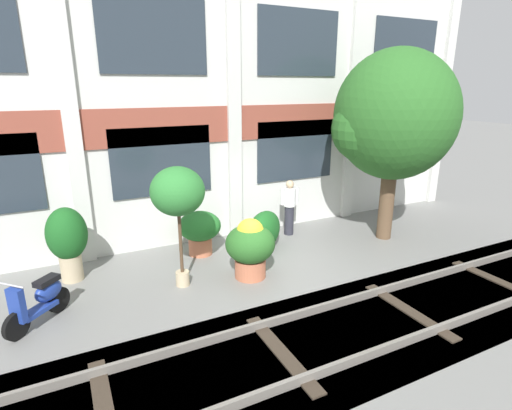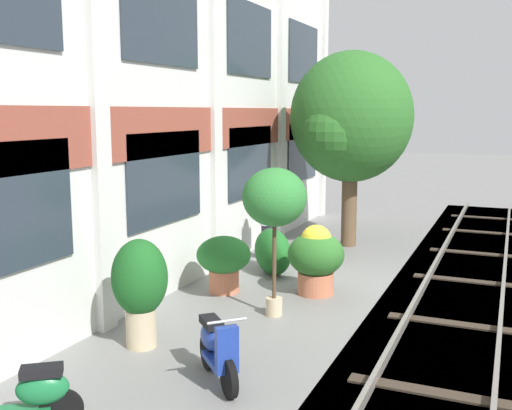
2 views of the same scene
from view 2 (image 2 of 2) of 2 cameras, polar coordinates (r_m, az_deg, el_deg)
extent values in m
plane|color=slate|center=(12.37, 6.82, -7.45)|extent=(80.00, 80.00, 0.00)
cube|color=silver|center=(12.96, -5.18, 10.71)|extent=(15.50, 0.50, 7.77)
cube|color=brown|center=(12.84, -4.07, 7.24)|extent=(15.50, 0.06, 0.90)
cube|color=silver|center=(9.54, -14.87, 11.09)|extent=(0.36, 0.16, 7.77)
cube|color=silver|center=(12.82, -3.94, 10.74)|extent=(0.36, 0.16, 7.77)
cube|color=silver|center=(16.36, 2.39, 10.36)|extent=(0.36, 0.16, 7.77)
cube|color=silver|center=(20.02, 6.43, 10.06)|extent=(0.36, 0.16, 7.77)
cube|color=#28333D|center=(8.21, -22.94, -0.37)|extent=(2.48, 0.04, 1.70)
cube|color=#28333D|center=(11.21, -8.54, 2.56)|extent=(2.48, 0.04, 1.70)
cube|color=#28333D|center=(14.63, -0.49, 4.13)|extent=(2.48, 0.04, 1.70)
cube|color=#28333D|center=(18.23, 4.46, 5.06)|extent=(2.48, 0.04, 1.70)
cube|color=#28333D|center=(11.27, -8.89, 17.38)|extent=(2.48, 0.04, 1.70)
cube|color=#28333D|center=(14.67, -0.51, 15.49)|extent=(2.48, 0.04, 1.70)
cube|color=#28333D|center=(18.26, 4.57, 14.18)|extent=(2.48, 0.04, 1.70)
cube|color=#5B5449|center=(11.98, 18.86, -9.13)|extent=(23.50, 2.80, 0.28)
cube|color=slate|center=(11.89, 22.40, -8.38)|extent=(23.50, 0.07, 0.15)
cube|color=slate|center=(11.98, 15.45, -7.89)|extent=(23.50, 0.07, 0.15)
cube|color=#382D23|center=(8.11, 16.43, -16.72)|extent=(0.24, 2.10, 0.03)
cube|color=#382D23|center=(10.56, 18.24, -10.67)|extent=(0.24, 2.10, 0.03)
cube|color=#382D23|center=(13.17, 19.36, -6.81)|extent=(0.24, 2.10, 0.03)
cube|color=#382D23|center=(15.73, 20.07, -4.32)|extent=(0.24, 2.10, 0.03)
cube|color=#382D23|center=(18.49, 20.61, -2.43)|extent=(0.24, 2.10, 0.03)
cube|color=#382D23|center=(21.02, 20.97, -1.13)|extent=(0.24, 2.10, 0.03)
cylinder|color=brown|center=(15.63, 8.88, 0.50)|extent=(0.39, 0.39, 2.42)
ellipsoid|color=#286023|center=(15.47, 9.07, 8.28)|extent=(3.09, 3.09, 3.30)
sphere|color=#286023|center=(14.78, 7.53, 7.02)|extent=(1.70, 1.70, 1.70)
sphere|color=#286023|center=(16.18, 10.42, 7.11)|extent=(1.70, 1.70, 1.70)
cylinder|color=tan|center=(10.43, 1.73, -9.64)|extent=(0.29, 0.29, 0.31)
cylinder|color=#4C3826|center=(10.17, 1.75, -4.67)|extent=(0.07, 0.07, 1.55)
ellipsoid|color=#2D7A33|center=(9.99, 1.78, 0.76)|extent=(1.08, 1.08, 0.99)
cylinder|color=#B76647|center=(11.71, -3.08, -7.22)|extent=(0.58, 0.58, 0.44)
ellipsoid|color=#236B28|center=(11.58, -3.10, -4.74)|extent=(1.05, 1.05, 0.71)
cylinder|color=tan|center=(9.23, -10.88, -11.42)|extent=(0.45, 0.45, 0.58)
ellipsoid|color=#19561E|center=(8.99, -11.02, -6.78)|extent=(0.83, 0.83, 1.14)
cylinder|color=#B76647|center=(11.63, 5.69, -7.40)|extent=(0.68, 0.68, 0.43)
ellipsoid|color=#286023|center=(11.48, 5.73, -4.69)|extent=(1.08, 1.08, 0.83)
sphere|color=yellow|center=(11.42, 5.75, -3.37)|extent=(0.59, 0.59, 0.59)
ellipsoid|color=#196B38|center=(7.13, -19.66, -16.12)|extent=(0.54, 0.60, 0.36)
cube|color=black|center=(7.05, -19.75, -14.65)|extent=(0.44, 0.48, 0.10)
cylinder|color=black|center=(7.62, -2.58, -16.21)|extent=(0.40, 0.40, 0.48)
cylinder|color=black|center=(8.40, -4.61, -13.74)|extent=(0.40, 0.40, 0.48)
cube|color=navy|center=(8.00, -3.68, -14.63)|extent=(0.65, 0.65, 0.08)
ellipsoid|color=navy|center=(8.14, -4.26, -12.39)|extent=(0.58, 0.58, 0.36)
cube|color=black|center=(8.07, -4.28, -11.07)|extent=(0.47, 0.47, 0.10)
cube|color=navy|center=(7.55, -2.80, -13.63)|extent=(0.28, 0.28, 0.60)
cylinder|color=#B7B7BF|center=(7.40, -2.77, -10.97)|extent=(0.37, 0.38, 0.03)
cylinder|color=#282833|center=(14.12, 1.03, -3.56)|extent=(0.26, 0.26, 0.84)
cylinder|color=silver|center=(13.99, 1.04, -0.87)|extent=(0.34, 0.34, 0.51)
sphere|color=tan|center=(13.94, 1.05, 0.61)|extent=(0.22, 0.22, 0.22)
cylinder|color=silver|center=(13.81, 0.55, -0.89)|extent=(0.09, 0.09, 0.46)
cylinder|color=silver|center=(14.17, 1.52, -0.64)|extent=(0.09, 0.09, 0.46)
ellipsoid|color=#19561E|center=(12.90, 1.59, -4.46)|extent=(1.52, 1.43, 0.97)
camera|label=1|loc=(8.20, 52.46, 9.64)|focal=28.00mm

